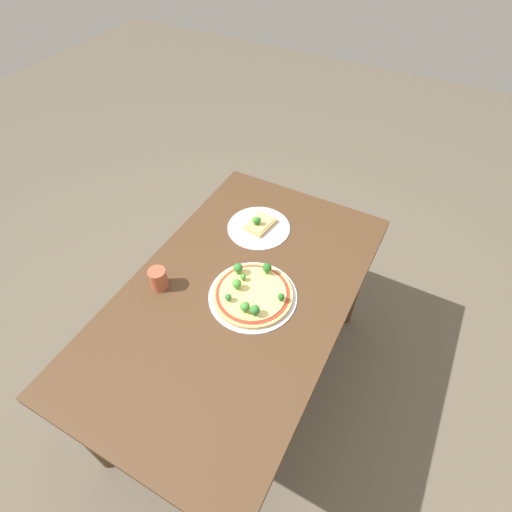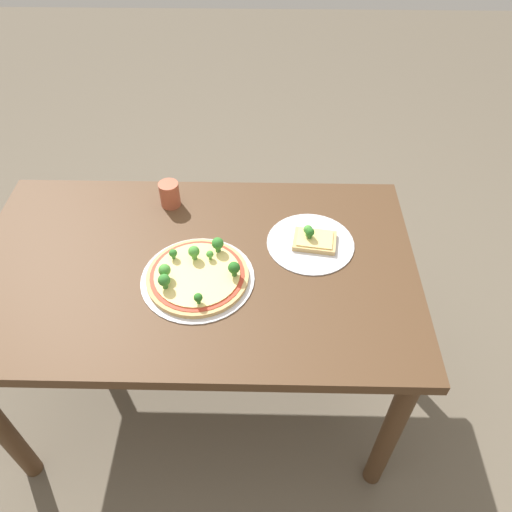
{
  "view_description": "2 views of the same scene",
  "coord_description": "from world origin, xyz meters",
  "px_view_note": "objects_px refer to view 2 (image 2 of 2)",
  "views": [
    {
      "loc": [
        0.75,
        0.48,
        1.89
      ],
      "look_at": [
        -0.18,
        -0.02,
        0.74
      ],
      "focal_mm": 28.0,
      "sensor_mm": 36.0,
      "label": 1
    },
    {
      "loc": [
        -0.2,
        0.99,
        1.79
      ],
      "look_at": [
        -0.18,
        -0.02,
        0.74
      ],
      "focal_mm": 35.0,
      "sensor_mm": 36.0,
      "label": 2
    }
  ],
  "objects_px": {
    "pizza_tray_whole": "(197,275)",
    "pizza_tray_slice": "(312,241)",
    "dining_table": "(196,285)",
    "drinking_cup": "(170,194)"
  },
  "relations": [
    {
      "from": "dining_table",
      "to": "pizza_tray_slice",
      "type": "bearing_deg",
      "value": -165.28
    },
    {
      "from": "dining_table",
      "to": "pizza_tray_whole",
      "type": "height_order",
      "value": "pizza_tray_whole"
    },
    {
      "from": "pizza_tray_slice",
      "to": "pizza_tray_whole",
      "type": "bearing_deg",
      "value": 24.01
    },
    {
      "from": "pizza_tray_whole",
      "to": "drinking_cup",
      "type": "bearing_deg",
      "value": -69.58
    },
    {
      "from": "drinking_cup",
      "to": "pizza_tray_whole",
      "type": "bearing_deg",
      "value": 110.42
    },
    {
      "from": "pizza_tray_whole",
      "to": "pizza_tray_slice",
      "type": "bearing_deg",
      "value": -155.99
    },
    {
      "from": "dining_table",
      "to": "drinking_cup",
      "type": "bearing_deg",
      "value": -68.94
    },
    {
      "from": "pizza_tray_whole",
      "to": "drinking_cup",
      "type": "xyz_separation_m",
      "value": [
        0.12,
        -0.32,
        0.03
      ]
    },
    {
      "from": "dining_table",
      "to": "pizza_tray_slice",
      "type": "height_order",
      "value": "pizza_tray_slice"
    },
    {
      "from": "dining_table",
      "to": "drinking_cup",
      "type": "relative_size",
      "value": 15.37
    }
  ]
}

